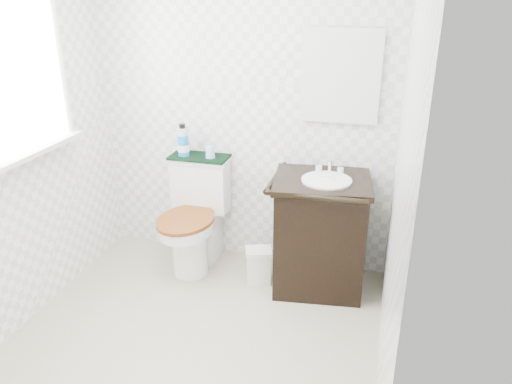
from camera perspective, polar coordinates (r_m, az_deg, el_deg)
The scene contains 13 objects.
floor at distance 3.15m, azimuth -7.90°, elevation -17.41°, with size 2.40×2.40×0.00m, color beige.
wall_back at distance 3.63m, azimuth -1.52°, elevation 9.70°, with size 2.40×2.40×0.00m, color white.
wall_front at distance 1.64m, azimuth -26.85°, elevation -9.82°, with size 2.40×2.40×0.00m, color white.
wall_right at distance 2.33m, azimuth 16.13°, elevation 1.32°, with size 2.40×2.40×0.00m, color white.
window at distance 3.25m, azimuth -25.73°, elevation 12.28°, with size 0.02×0.70×0.90m, color white.
mirror at distance 3.43m, azimuth 9.69°, elevation 12.87°, with size 0.50×0.02×0.60m, color silver.
toilet at distance 3.80m, azimuth -6.87°, elevation -3.29°, with size 0.45×0.64×0.82m.
vanity at distance 3.49m, azimuth 7.32°, elevation -4.48°, with size 0.70×0.62×0.92m.
trash_bin at distance 3.64m, azimuth 0.29°, elevation -8.39°, with size 0.22×0.20×0.27m.
towel at distance 3.73m, azimuth -6.50°, elevation 4.00°, with size 0.44×0.22×0.02m, color black.
mouthwash_bottle at distance 3.72m, azimuth -8.34°, elevation 5.77°, with size 0.08×0.08×0.24m.
cup at distance 3.67m, azimuth -5.26°, elevation 4.59°, with size 0.07×0.07×0.09m, color #92BBEF.
soap_bar at distance 3.44m, azimuth 7.18°, elevation 2.36°, with size 0.06×0.04×0.02m, color #17716D.
Camera 1 is at (1.03, -2.19, 2.01)m, focal length 35.00 mm.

